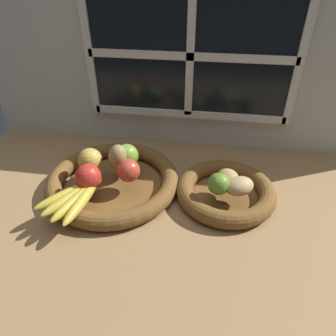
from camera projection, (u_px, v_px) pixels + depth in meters
ground_plane at (177, 197)px, 88.68cm from camera, size 140.00×90.00×3.00cm
back_wall at (190, 64)px, 95.67cm from camera, size 140.00×4.60×55.00cm
fruit_bowl_left at (113, 182)px, 88.61cm from camera, size 38.25×38.25×4.73cm
fruit_bowl_right at (226, 192)px, 84.71cm from camera, size 27.56×27.56×4.73cm
apple_green_back at (127, 156)px, 88.88cm from camera, size 6.94×6.94×6.94cm
apple_red_right at (129, 171)px, 83.22cm from camera, size 6.42×6.42×6.42cm
apple_golden_left at (90, 160)px, 87.06cm from camera, size 6.92×6.92×6.92cm
apple_red_front at (88, 177)px, 80.44cm from camera, size 7.01×7.01×7.01cm
pear_brown at (119, 157)px, 87.15cm from camera, size 6.16×6.36×7.96cm
banana_bunch_front at (74, 198)px, 76.84cm from camera, size 13.84×18.81×2.81cm
potato_small at (239, 186)px, 79.14cm from camera, size 9.79×9.07×4.67cm
potato_large at (228, 178)px, 81.90cm from camera, size 7.80×7.61×4.64cm
lime_near at (219, 184)px, 78.93cm from camera, size 5.87×5.87×5.87cm
chili_pepper at (235, 186)px, 81.20cm from camera, size 10.79×3.13×2.17cm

